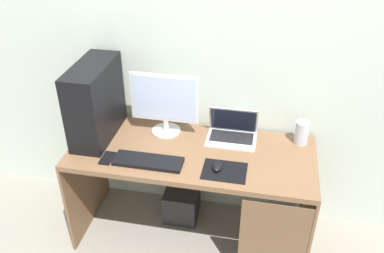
# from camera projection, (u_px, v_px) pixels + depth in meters

# --- Properties ---
(ground_plane) EXTENTS (8.00, 8.00, 0.00)m
(ground_plane) POSITION_uv_depth(u_px,v_px,m) (192.00, 232.00, 2.97)
(ground_plane) COLOR gray
(wall_back) EXTENTS (4.00, 0.05, 2.60)m
(wall_back) POSITION_uv_depth(u_px,v_px,m) (204.00, 43.00, 2.58)
(wall_back) COLOR beige
(wall_back) RESTS_ON ground_plane
(desk) EXTENTS (1.54, 0.64, 0.72)m
(desk) POSITION_uv_depth(u_px,v_px,m) (194.00, 169.00, 2.65)
(desk) COLOR brown
(desk) RESTS_ON ground_plane
(pc_tower) EXTENTS (0.21, 0.50, 0.50)m
(pc_tower) POSITION_uv_depth(u_px,v_px,m) (95.00, 101.00, 2.61)
(pc_tower) COLOR black
(pc_tower) RESTS_ON desk
(monitor) EXTENTS (0.45, 0.19, 0.43)m
(monitor) POSITION_uv_depth(u_px,v_px,m) (165.00, 103.00, 2.65)
(monitor) COLOR silver
(monitor) RESTS_ON desk
(laptop) EXTENTS (0.32, 0.22, 0.21)m
(laptop) POSITION_uv_depth(u_px,v_px,m) (232.00, 132.00, 2.69)
(laptop) COLOR silver
(laptop) RESTS_ON desk
(speaker) EXTENTS (0.09, 0.09, 0.16)m
(speaker) POSITION_uv_depth(u_px,v_px,m) (302.00, 133.00, 2.62)
(speaker) COLOR #B7BCC6
(speaker) RESTS_ON desk
(keyboard) EXTENTS (0.42, 0.14, 0.02)m
(keyboard) POSITION_uv_depth(u_px,v_px,m) (148.00, 161.00, 2.47)
(keyboard) COLOR black
(keyboard) RESTS_ON desk
(mousepad) EXTENTS (0.26, 0.20, 0.00)m
(mousepad) POSITION_uv_depth(u_px,v_px,m) (224.00, 171.00, 2.41)
(mousepad) COLOR black
(mousepad) RESTS_ON desk
(mouse_left) EXTENTS (0.06, 0.10, 0.03)m
(mouse_left) POSITION_uv_depth(u_px,v_px,m) (217.00, 166.00, 2.42)
(mouse_left) COLOR black
(mouse_left) RESTS_ON mousepad
(cell_phone) EXTENTS (0.07, 0.13, 0.01)m
(cell_phone) POSITION_uv_depth(u_px,v_px,m) (107.00, 158.00, 2.51)
(cell_phone) COLOR black
(cell_phone) RESTS_ON desk
(subwoofer) EXTENTS (0.24, 0.24, 0.24)m
(subwoofer) POSITION_uv_depth(u_px,v_px,m) (182.00, 203.00, 3.05)
(subwoofer) COLOR #232326
(subwoofer) RESTS_ON ground_plane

